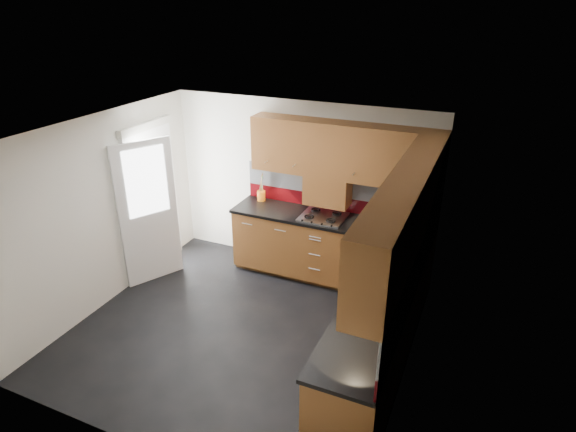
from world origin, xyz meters
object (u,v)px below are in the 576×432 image
at_px(gas_hob, 323,217).
at_px(utensil_pot, 261,194).
at_px(food_processor, 393,266).
at_px(toaster, 408,223).

relative_size(gas_hob, utensil_pot, 1.40).
bearing_deg(food_processor, gas_hob, 136.74).
bearing_deg(gas_hob, utensil_pot, 168.24).
xyz_separation_m(utensil_pot, toaster, (2.12, -0.12, -0.00)).
bearing_deg(utensil_pot, toaster, -3.31).
distance_m(gas_hob, toaster, 1.11).
height_order(gas_hob, food_processor, food_processor).
relative_size(gas_hob, toaster, 1.98).
relative_size(utensil_pot, food_processor, 1.41).
bearing_deg(toaster, food_processor, -86.60).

